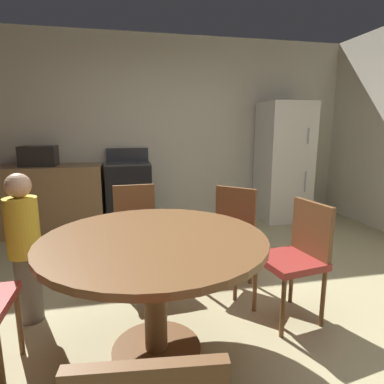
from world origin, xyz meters
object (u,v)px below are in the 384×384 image
refrigerator (283,162)px  chair_north (136,227)px  person_child (24,245)px  dining_table (154,261)px  chair_northeast (230,231)px  chair_east (298,253)px  microwave (39,156)px  oven_range (129,195)px

refrigerator → chair_north: bearing=-145.0°
refrigerator → person_child: size_ratio=1.61×
dining_table → chair_northeast: size_ratio=1.53×
refrigerator → dining_table: 3.45m
chair_east → chair_north: bearing=-47.9°
chair_northeast → chair_east: size_ratio=1.00×
chair_northeast → dining_table: bearing=0.0°
refrigerator → microwave: refrigerator is taller
refrigerator → chair_north: size_ratio=2.02×
dining_table → chair_north: chair_north is taller
chair_north → chair_east: size_ratio=1.00×
chair_east → oven_range: bearing=-75.0°
oven_range → microwave: (-1.13, -0.00, 0.56)m
refrigerator → person_child: refrigerator is taller
dining_table → chair_east: size_ratio=1.53×
chair_east → refrigerator: bearing=-124.6°
microwave → chair_east: size_ratio=0.51×
oven_range → refrigerator: (2.31, -0.05, 0.41)m
oven_range → microwave: microwave is taller
microwave → dining_table: (1.24, -2.69, -0.42)m
oven_range → microwave: 1.27m
chair_northeast → chair_east: 0.67m
microwave → chair_north: 2.08m
person_child → dining_table: bearing=0.0°
refrigerator → chair_east: (-1.15, -2.47, -0.38)m
chair_north → chair_northeast: (0.80, -0.29, 0.00)m
dining_table → chair_north: (-0.07, 1.06, -0.11)m
microwave → dining_table: size_ratio=0.33×
microwave → chair_north: microwave is taller
dining_table → chair_north: size_ratio=1.53×
refrigerator → microwave: 3.44m
oven_range → person_child: (-0.76, -2.17, 0.11)m
refrigerator → person_child: bearing=-145.4°
chair_northeast → refrigerator: bearing=-174.6°
oven_range → dining_table: 2.70m
oven_range → dining_table: size_ratio=0.83×
oven_range → dining_table: bearing=-87.7°
microwave → chair_east: microwave is taller
microwave → chair_east: (2.29, -2.52, -0.53)m
microwave → chair_north: size_ratio=0.51×
refrigerator → chair_northeast: size_ratio=2.02×
person_child → refrigerator: bearing=66.1°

